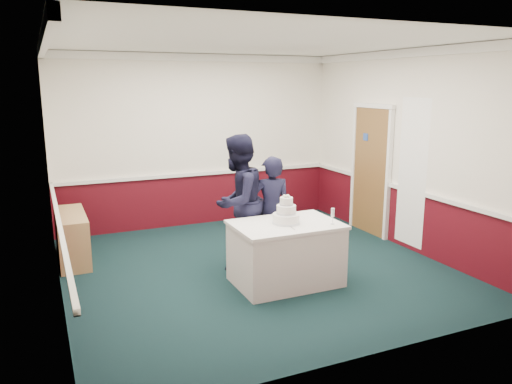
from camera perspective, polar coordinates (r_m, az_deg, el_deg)
name	(u,v)px	position (r m, az deg, el deg)	size (l,w,h in m)	color
ground	(256,268)	(6.97, -0.03, -8.68)	(5.00, 5.00, 0.00)	black
room_shell	(243,122)	(7.12, -1.45, 8.03)	(5.00, 5.00, 3.00)	white
sideboard	(72,237)	(7.61, -20.27, -4.87)	(0.41, 1.20, 0.70)	#AA7B52
cake_table	(286,253)	(6.36, 3.41, -6.94)	(1.32, 0.92, 0.79)	white
wedding_cake	(286,215)	(6.22, 3.47, -2.59)	(0.35, 0.35, 0.36)	white
cake_knife	(291,227)	(6.06, 4.07, -4.05)	(0.01, 0.22, 0.01)	silver
champagne_flute	(333,214)	(6.22, 8.76, -2.45)	(0.05, 0.05, 0.21)	silver
person_man	(238,202)	(6.77, -2.11, -1.16)	(0.89, 0.70, 1.84)	black
person_woman	(271,211)	(6.88, 1.72, -2.23)	(0.56, 0.37, 1.54)	black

